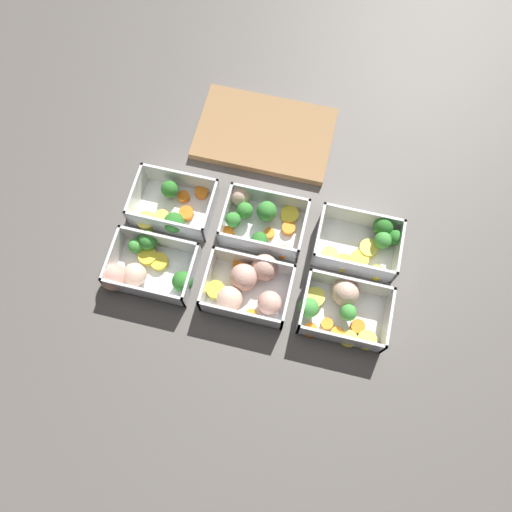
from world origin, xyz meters
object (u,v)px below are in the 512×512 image
Objects in this scene: container_near_right at (340,308)px; container_near_center at (249,286)px; container_near_left at (144,268)px; container_far_center at (258,218)px; container_far_right at (365,244)px; container_far_left at (173,207)px.

container_near_center is at bearing 179.67° from container_near_right.
container_near_left and container_far_center have the same top height.
container_near_right and container_far_right have the same top height.
container_near_left is 1.08× the size of container_far_center.
container_far_left is 0.98× the size of container_far_right.
container_far_right is (0.21, -0.00, -0.00)m from container_far_center.
container_far_center is at bearing 143.33° from container_near_right.
container_far_right is (0.02, 0.13, -0.00)m from container_near_right.
container_near_right is 0.14m from container_far_right.
container_near_left is at bearing -159.67° from container_far_right.
container_near_left and container_far_right have the same top height.
container_far_left is (0.02, 0.13, -0.00)m from container_near_left.
container_near_center is 0.99× the size of container_far_right.
container_far_left is (-0.35, 0.12, -0.00)m from container_near_right.
container_near_right is (0.37, 0.01, -0.00)m from container_near_left.
container_far_center is at bearing 39.08° from container_near_left.
container_far_left is (-0.18, 0.12, -0.00)m from container_near_center.
container_near_right is at bearing 1.70° from container_near_left.
container_near_center is 0.14m from container_far_center.
container_near_left is 1.11× the size of container_far_right.
container_near_left and container_near_center have the same top height.
container_near_center and container_far_right have the same top height.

